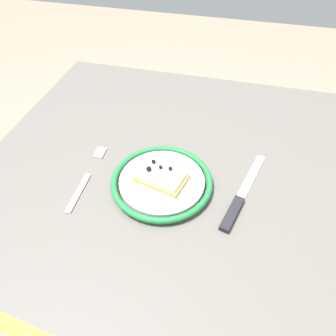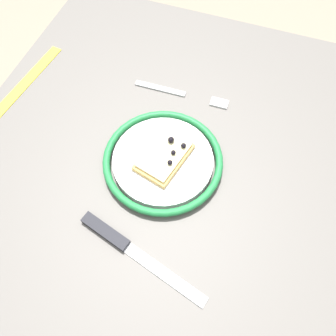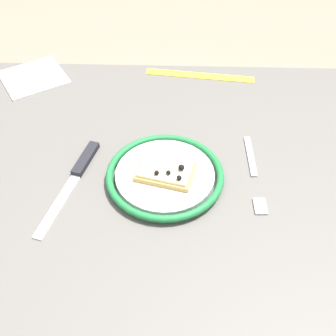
{
  "view_description": "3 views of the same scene",
  "coord_description": "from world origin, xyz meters",
  "views": [
    {
      "loc": [
        0.09,
        -0.48,
        1.24
      ],
      "look_at": [
        -0.03,
        -0.03,
        0.77
      ],
      "focal_mm": 33.29,
      "sensor_mm": 36.0,
      "label": 1
    },
    {
      "loc": [
        0.24,
        0.06,
        1.27
      ],
      "look_at": [
        -0.02,
        -0.03,
        0.75
      ],
      "focal_mm": 35.49,
      "sensor_mm": 36.0,
      "label": 2
    },
    {
      "loc": [
        -0.06,
        0.51,
        1.33
      ],
      "look_at": [
        -0.04,
        -0.05,
        0.76
      ],
      "focal_mm": 46.29,
      "sensor_mm": 36.0,
      "label": 3
    }
  ],
  "objects": [
    {
      "name": "pizza_slice_near",
      "position": [
        -0.04,
        -0.04,
        0.76
      ],
      "size": [
        0.12,
        0.09,
        0.03
      ],
      "color": "tan",
      "rests_on": "plate"
    },
    {
      "name": "fork",
      "position": [
        -0.21,
        -0.06,
        0.73
      ],
      "size": [
        0.02,
        0.2,
        0.0
      ],
      "color": "#B8B8B8",
      "rests_on": "dining_table"
    },
    {
      "name": "knife",
      "position": [
        0.13,
        -0.06,
        0.74
      ],
      "size": [
        0.08,
        0.24,
        0.01
      ],
      "color": "silver",
      "rests_on": "dining_table"
    },
    {
      "name": "ground_plane",
      "position": [
        0.0,
        0.0,
        0.0
      ],
      "size": [
        6.0,
        6.0,
        0.0
      ],
      "primitive_type": "plane",
      "color": "gray"
    },
    {
      "name": "dining_table",
      "position": [
        0.0,
        0.0,
        0.64
      ],
      "size": [
        0.94,
        0.87,
        0.73
      ],
      "color": "#5B5651",
      "rests_on": "ground_plane"
    },
    {
      "name": "plate",
      "position": [
        -0.04,
        -0.05,
        0.74
      ],
      "size": [
        0.22,
        0.22,
        0.02
      ],
      "color": "white",
      "rests_on": "dining_table"
    }
  ]
}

